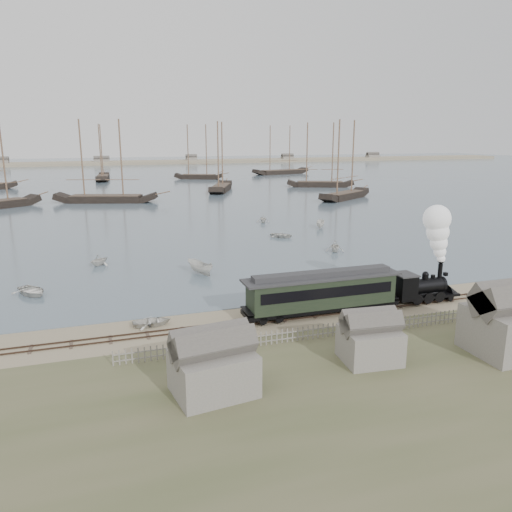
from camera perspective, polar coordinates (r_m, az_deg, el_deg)
name	(u,v)px	position (r m, az deg, el deg)	size (l,w,h in m)	color
ground	(284,311)	(47.66, 3.27, -6.27)	(600.00, 600.00, 0.00)	tan
harbor_water	(133,175)	(212.89, -13.90, 8.96)	(600.00, 336.00, 0.06)	#4B606C
rail_track	(292,317)	(45.91, 4.18, -7.02)	(120.00, 1.80, 0.16)	#3D2B21
picket_fence_west	(240,349)	(39.55, -1.89, -10.58)	(19.00, 0.10, 1.20)	slate
picket_fence_east	(447,323)	(47.68, 20.95, -7.18)	(15.00, 0.10, 1.20)	slate
shed_left	(214,393)	(33.57, -4.84, -15.33)	(5.00, 4.00, 4.10)	slate
shed_mid	(369,361)	(38.56, 12.78, -11.61)	(4.00, 3.50, 3.60)	slate
shed_right	(508,352)	(43.61, 26.88, -9.76)	(6.00, 5.00, 5.10)	slate
far_spit	(121,164)	(292.54, -15.21, 10.07)	(500.00, 20.00, 1.80)	tan
locomotive	(435,260)	(52.08, 19.77, -0.40)	(7.46, 2.78, 9.30)	black
passenger_coach	(322,291)	(46.30, 7.55, -3.99)	(14.96, 2.88, 3.63)	black
beached_dinghy	(152,322)	(44.92, -11.80, -7.35)	(3.34, 2.39, 0.69)	silver
rowboat_0	(32,291)	(56.82, -24.25, -3.65)	(4.21, 3.01, 0.87)	silver
rowboat_1	(99,260)	(66.35, -17.50, -0.41)	(2.81, 2.43, 1.48)	silver
rowboat_2	(200,267)	(59.77, -6.44, -1.31)	(4.12, 1.55, 1.59)	silver
rowboat_3	(282,235)	(80.81, 2.94, 2.41)	(3.74, 2.67, 0.77)	silver
rowboat_4	(335,246)	(71.57, 9.02, 1.11)	(3.02, 2.61, 1.59)	silver
rowboat_5	(320,224)	(89.46, 7.35, 3.62)	(3.59, 1.35, 1.39)	silver
rowboat_7	(263,219)	(94.39, 0.81, 4.30)	(2.87, 2.48, 1.51)	silver
schooner_2	(103,161)	(127.74, -17.04, 10.35)	(24.54, 5.66, 20.00)	black
schooner_3	(220,156)	(147.67, -4.09, 11.28)	(20.79, 4.80, 20.00)	black
schooner_4	(346,160)	(130.72, 10.30, 10.79)	(20.09, 4.64, 20.00)	black
schooner_5	(321,155)	(160.42, 7.45, 11.40)	(20.85, 4.81, 20.00)	black
schooner_7	(101,152)	(190.97, -17.30, 11.26)	(19.78, 4.56, 20.00)	black
schooner_8	(198,152)	(188.97, -6.64, 11.76)	(17.87, 4.12, 20.00)	black
schooner_9	(281,150)	(212.06, 2.87, 12.03)	(25.31, 5.84, 20.00)	black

